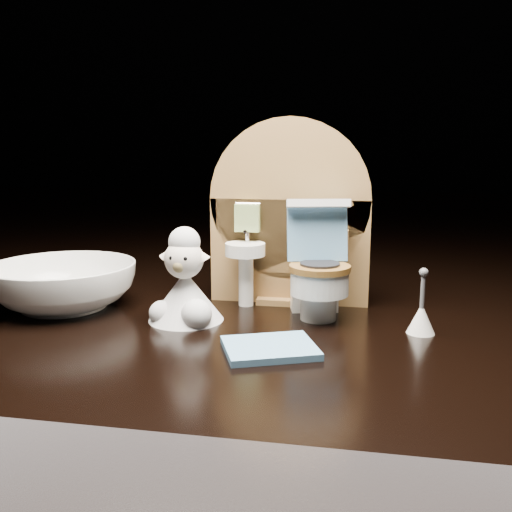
% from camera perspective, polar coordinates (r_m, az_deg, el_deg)
% --- Properties ---
extents(backdrop_panel, '(0.13, 0.05, 0.15)m').
position_cam_1_polar(backdrop_panel, '(0.47, 3.28, 3.29)').
color(backdrop_panel, olive).
rests_on(backdrop_panel, ground).
extents(toy_toilet, '(0.05, 0.06, 0.09)m').
position_cam_1_polar(toy_toilet, '(0.43, 6.17, -1.81)').
color(toy_toilet, white).
rests_on(toy_toilet, ground).
extents(bath_mat, '(0.07, 0.06, 0.00)m').
position_cam_1_polar(bath_mat, '(0.37, 1.39, -9.18)').
color(bath_mat, '#588AB2').
rests_on(bath_mat, ground).
extents(toilet_brush, '(0.02, 0.02, 0.05)m').
position_cam_1_polar(toilet_brush, '(0.41, 16.20, -5.82)').
color(toilet_brush, white).
rests_on(toilet_brush, ground).
extents(plush_lamb, '(0.06, 0.06, 0.07)m').
position_cam_1_polar(plush_lamb, '(0.42, -7.11, -3.20)').
color(plush_lamb, silver).
rests_on(plush_lamb, ground).
extents(ceramic_bowl, '(0.13, 0.13, 0.04)m').
position_cam_1_polar(ceramic_bowl, '(0.48, -18.71, -2.84)').
color(ceramic_bowl, white).
rests_on(ceramic_bowl, ground).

